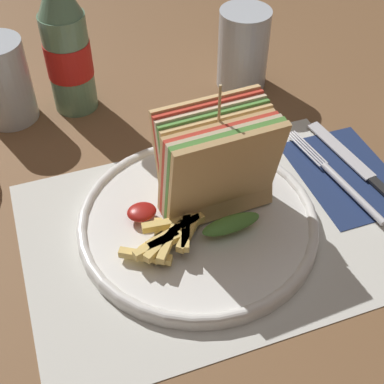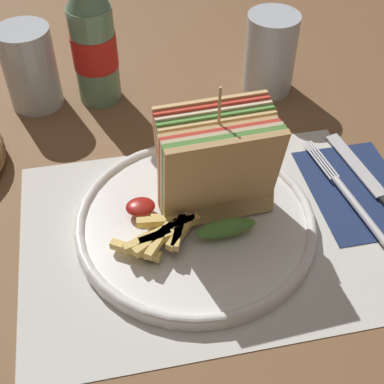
# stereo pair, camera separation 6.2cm
# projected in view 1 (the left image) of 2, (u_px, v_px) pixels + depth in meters

# --- Properties ---
(ground_plane) EXTENTS (4.00, 4.00, 0.00)m
(ground_plane) POSITION_uv_depth(u_px,v_px,m) (209.00, 232.00, 0.63)
(ground_plane) COLOR brown
(placemat) EXTENTS (0.43, 0.31, 0.00)m
(placemat) POSITION_uv_depth(u_px,v_px,m) (205.00, 232.00, 0.63)
(placemat) COLOR silver
(placemat) RESTS_ON ground_plane
(plate_main) EXTENTS (0.28, 0.28, 0.02)m
(plate_main) POSITION_uv_depth(u_px,v_px,m) (198.00, 221.00, 0.63)
(plate_main) COLOR white
(plate_main) RESTS_ON ground_plane
(club_sandwich) EXTENTS (0.13, 0.10, 0.17)m
(club_sandwich) POSITION_uv_depth(u_px,v_px,m) (217.00, 166.00, 0.60)
(club_sandwich) COLOR tan
(club_sandwich) RESTS_ON plate_main
(fries_pile) EXTENTS (0.10, 0.07, 0.02)m
(fries_pile) POSITION_uv_depth(u_px,v_px,m) (168.00, 237.00, 0.59)
(fries_pile) COLOR #E5C166
(fries_pile) RESTS_ON plate_main
(ketchup_blob) EXTENTS (0.03, 0.03, 0.01)m
(ketchup_blob) POSITION_uv_depth(u_px,v_px,m) (142.00, 212.00, 0.62)
(ketchup_blob) COLOR maroon
(ketchup_blob) RESTS_ON plate_main
(napkin) EXTENTS (0.12, 0.17, 0.00)m
(napkin) POSITION_uv_depth(u_px,v_px,m) (346.00, 174.00, 0.70)
(napkin) COLOR navy
(napkin) RESTS_ON ground_plane
(fork) EXTENTS (0.04, 0.19, 0.01)m
(fork) POSITION_uv_depth(u_px,v_px,m) (342.00, 183.00, 0.68)
(fork) COLOR silver
(fork) RESTS_ON napkin
(knife) EXTENTS (0.04, 0.21, 0.00)m
(knife) POSITION_uv_depth(u_px,v_px,m) (362.00, 169.00, 0.70)
(knife) COLOR black
(knife) RESTS_ON napkin
(coke_bottle_near) EXTENTS (0.07, 0.07, 0.24)m
(coke_bottle_near) POSITION_uv_depth(u_px,v_px,m) (66.00, 45.00, 0.74)
(coke_bottle_near) COLOR slate
(coke_bottle_near) RESTS_ON ground_plane
(glass_near) EXTENTS (0.08, 0.08, 0.12)m
(glass_near) POSITION_uv_depth(u_px,v_px,m) (243.00, 54.00, 0.82)
(glass_near) COLOR silver
(glass_near) RESTS_ON ground_plane
(glass_far) EXTENTS (0.08, 0.08, 0.12)m
(glass_far) POSITION_uv_depth(u_px,v_px,m) (3.00, 81.00, 0.75)
(glass_far) COLOR silver
(glass_far) RESTS_ON ground_plane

